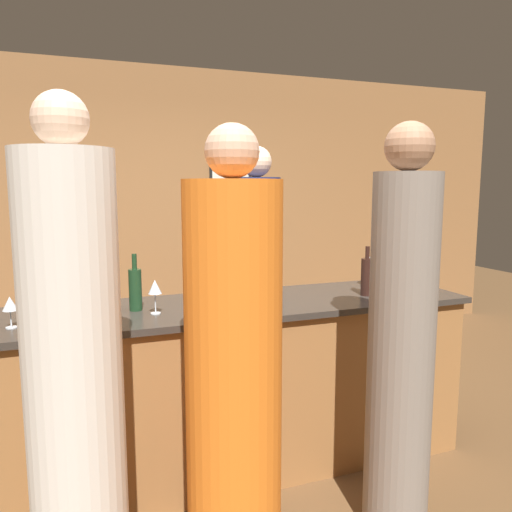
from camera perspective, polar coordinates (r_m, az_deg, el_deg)
ground_plane at (r=3.23m, az=-2.12°, el=-22.66°), size 14.00×14.00×0.00m
back_wall at (r=5.09m, az=-10.56°, el=5.08°), size 8.00×0.08×2.80m
bar_counter at (r=3.01m, az=-2.17°, el=-14.52°), size 2.74×0.70×0.99m
bartender at (r=3.66m, az=0.03°, el=-3.74°), size 0.35×0.35×1.93m
guest_0 at (r=2.06m, az=-2.58°, el=-14.24°), size 0.39×0.39×1.88m
guest_1 at (r=2.44m, az=16.25°, el=-9.83°), size 0.30×0.30×1.93m
guest_2 at (r=2.01m, az=-20.04°, el=-13.70°), size 0.35×0.35×1.97m
wine_bottle_0 at (r=2.83m, az=-18.06°, el=-3.57°), size 0.07×0.07×0.28m
wine_bottle_1 at (r=3.10m, az=12.55°, el=-2.24°), size 0.07×0.07×0.30m
wine_bottle_2 at (r=2.74m, az=-13.64°, el=-3.63°), size 0.07×0.07×0.31m
ice_bucket at (r=3.39m, az=13.72°, el=-1.87°), size 0.16×0.16×0.19m
wine_glass_0 at (r=3.17m, az=14.37°, el=-2.13°), size 0.06×0.06×0.15m
wine_glass_1 at (r=2.60m, az=-26.30°, el=-5.01°), size 0.07×0.07×0.15m
wine_glass_2 at (r=3.33m, az=16.40°, el=-1.51°), size 0.08×0.08×0.17m
wine_glass_3 at (r=2.64m, az=-11.48°, el=-3.59°), size 0.07×0.07×0.18m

